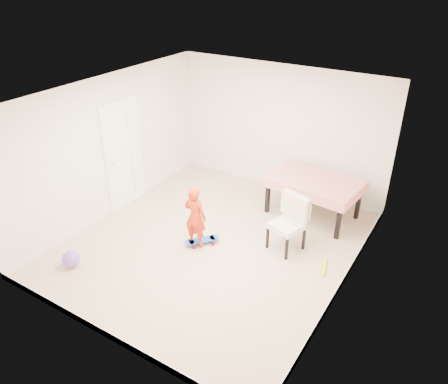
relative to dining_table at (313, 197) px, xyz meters
The scene contains 17 objects.
ground 2.12m from the dining_table, 121.07° to the right, with size 5.00×5.00×0.00m, color #C7AA8A.
ceiling 3.02m from the dining_table, 121.07° to the right, with size 4.50×5.00×0.04m, color white.
wall_back 1.57m from the dining_table, 147.10° to the left, with size 4.50×0.04×2.60m, color silver.
wall_front 4.49m from the dining_table, 104.15° to the right, with size 4.50×0.04×2.60m, color silver.
wall_left 3.87m from the dining_table, 151.64° to the right, with size 0.04×5.00×2.60m, color silver.
wall_right 2.31m from the dining_table, 57.09° to the right, with size 0.04×5.00×2.60m, color silver.
door 3.67m from the dining_table, 155.77° to the right, with size 0.10×0.94×2.11m, color white.
baseboard_back 1.33m from the dining_table, 146.72° to the left, with size 4.50×0.02×0.12m, color white.
baseboard_front 4.42m from the dining_table, 104.12° to the right, with size 4.50×0.02×0.12m, color white.
baseboard_left 3.78m from the dining_table, 151.71° to the right, with size 0.02×5.00×0.12m, color white.
baseboard_right 2.16m from the dining_table, 56.86° to the right, with size 0.02×5.00×0.12m, color white.
dining_table is the anchor object (origin of this frame).
dining_chair 1.26m from the dining_table, 88.31° to the right, with size 0.53×0.61×0.96m, color silver, non-canonical shape.
skateboard 2.28m from the dining_table, 122.88° to the right, with size 0.61×0.22×0.09m, color blue, non-canonical shape.
child 2.37m from the dining_table, 123.11° to the right, with size 0.39×0.26×1.08m, color red.
balloon 4.40m from the dining_table, 127.10° to the right, with size 0.28×0.28×0.28m, color #7B50C0.
foam_toy 1.69m from the dining_table, 60.80° to the right, with size 0.06×0.06×0.40m, color yellow.
Camera 1 is at (3.44, -5.15, 4.38)m, focal length 35.00 mm.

